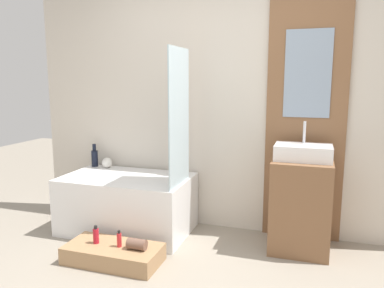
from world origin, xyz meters
TOP-DOWN VIEW (x-y plane):
  - wall_tiled_back at (0.00, 1.58)m, footprint 4.20×0.06m
  - wall_wood_accent at (0.77, 1.53)m, footprint 0.72×0.04m
  - bathtub at (-0.91, 1.15)m, footprint 1.27×0.76m
  - glass_shower_screen at (-0.31, 1.04)m, footprint 0.01×0.50m
  - wooden_step_bench at (-0.71, 0.50)m, footprint 0.81×0.39m
  - vanity_cabinet at (0.77, 1.25)m, footprint 0.51×0.51m
  - sink at (0.77, 1.25)m, footprint 0.49×0.32m
  - vase_tall_dark at (-1.46, 1.44)m, footprint 0.07×0.07m
  - vase_round_light at (-1.29, 1.42)m, footprint 0.11×0.11m
  - bottle_soap_primary at (-0.87, 0.50)m, footprint 0.05×0.05m
  - bottle_soap_secondary at (-0.64, 0.50)m, footprint 0.04×0.04m
  - towel_roll at (-0.48, 0.50)m, footprint 0.16×0.09m

SIDE VIEW (x-z plane):
  - wooden_step_bench at x=-0.71m, z-range 0.00..0.15m
  - towel_roll at x=-0.48m, z-range 0.15..0.24m
  - bottle_soap_secondary at x=-0.64m, z-range 0.14..0.28m
  - bottle_soap_primary at x=-0.87m, z-range 0.14..0.29m
  - bathtub at x=-0.91m, z-range 0.00..0.57m
  - vanity_cabinet at x=0.77m, z-range 0.00..0.83m
  - vase_round_light at x=-1.29m, z-range 0.57..0.68m
  - vase_tall_dark at x=-1.46m, z-range 0.54..0.80m
  - sink at x=0.77m, z-range 0.73..1.06m
  - glass_shower_screen at x=-0.31m, z-range 0.57..1.80m
  - wall_tiled_back at x=0.00m, z-range 0.00..2.60m
  - wall_wood_accent at x=0.77m, z-range 0.02..2.62m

